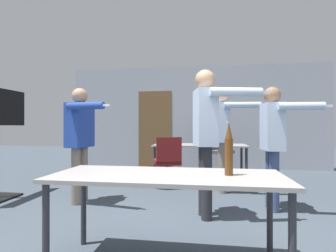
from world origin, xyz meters
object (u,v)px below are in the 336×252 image
object	(u,v)px
person_far_watching	(81,133)
office_chair_near_pushed	(168,164)
person_left_plaid	(223,129)
person_right_polo	(206,127)
beer_bottle	(229,150)
office_chair_far_left	(218,153)
person_near_casual	(273,135)

from	to	relation	value
person_far_watching	office_chair_near_pushed	world-z (taller)	person_far_watching
person_left_plaid	office_chair_near_pushed	distance (m)	1.16
person_right_polo	beer_bottle	distance (m)	1.18
office_chair_far_left	beer_bottle	xyz separation A→B (m)	(-0.12, -4.30, 0.46)
person_left_plaid	office_chair_near_pushed	size ratio (longest dim) A/B	1.89
office_chair_near_pushed	person_left_plaid	bearing A→B (deg)	-26.50
person_near_casual	beer_bottle	xyz separation A→B (m)	(-0.70, -1.57, -0.06)
office_chair_near_pushed	person_near_casual	bearing A→B (deg)	-49.71
person_far_watching	person_near_casual	size ratio (longest dim) A/B	1.02
person_right_polo	person_far_watching	xyz separation A→B (m)	(-1.79, 0.35, -0.09)
person_far_watching	office_chair_near_pushed	size ratio (longest dim) A/B	1.81
person_far_watching	office_chair_far_left	distance (m)	3.52
office_chair_far_left	beer_bottle	distance (m)	4.33
person_near_casual	office_chair_near_pushed	bearing A→B (deg)	-126.27
person_right_polo	office_chair_far_left	world-z (taller)	person_right_polo
person_far_watching	office_chair_far_left	size ratio (longest dim) A/B	1.73
beer_bottle	person_right_polo	bearing A→B (deg)	98.20
person_right_polo	office_chair_near_pushed	world-z (taller)	person_right_polo
person_left_plaid	office_chair_near_pushed	world-z (taller)	person_left_plaid
beer_bottle	person_near_casual	bearing A→B (deg)	65.80
person_left_plaid	person_far_watching	xyz separation A→B (m)	(-2.06, -0.93, -0.05)
person_left_plaid	beer_bottle	distance (m)	2.44
person_left_plaid	person_near_casual	distance (m)	1.05
person_left_plaid	beer_bottle	size ratio (longest dim) A/B	4.20
person_far_watching	beer_bottle	xyz separation A→B (m)	(1.95, -1.50, -0.08)
beer_bottle	person_left_plaid	bearing A→B (deg)	87.37
person_left_plaid	person_near_casual	size ratio (longest dim) A/B	1.06
person_right_polo	person_near_casual	xyz separation A→B (m)	(0.87, 0.41, -0.11)
person_left_plaid	person_right_polo	world-z (taller)	person_right_polo
office_chair_far_left	person_right_polo	bearing A→B (deg)	33.27
person_far_watching	person_near_casual	bearing A→B (deg)	100.99
person_far_watching	beer_bottle	bearing A→B (deg)	61.98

